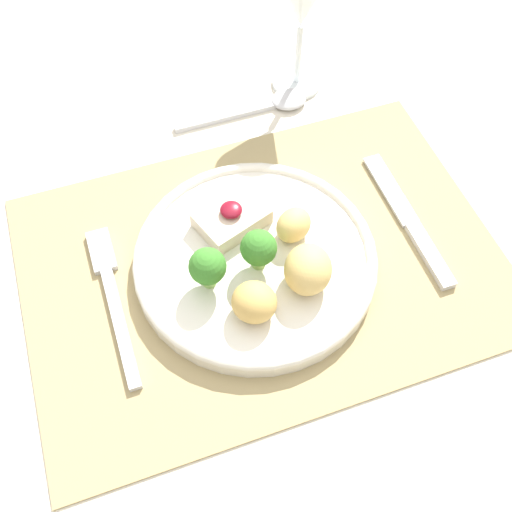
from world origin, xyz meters
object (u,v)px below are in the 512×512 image
at_px(spoon, 271,104).
at_px(wine_glass_near, 302,1).
at_px(fork, 112,292).
at_px(knife, 413,227).
at_px(dinner_plate, 257,260).

xyz_separation_m(spoon, wine_glass_near, (0.05, 0.03, 0.12)).
relative_size(fork, wine_glass_near, 1.12).
xyz_separation_m(fork, spoon, (0.25, 0.20, -0.00)).
bearing_deg(wine_glass_near, fork, -141.46).
bearing_deg(wine_glass_near, knife, -82.56).
distance_m(fork, wine_glass_near, 0.39).
distance_m(fork, spoon, 0.32).
height_order(knife, spoon, spoon).
height_order(knife, wine_glass_near, wine_glass_near).
bearing_deg(dinner_plate, knife, -2.61).
relative_size(fork, spoon, 1.09).
bearing_deg(wine_glass_near, dinner_plate, -119.46).
xyz_separation_m(dinner_plate, wine_glass_near, (0.14, 0.25, 0.10)).
relative_size(dinner_plate, knife, 1.34).
distance_m(dinner_plate, fork, 0.15).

